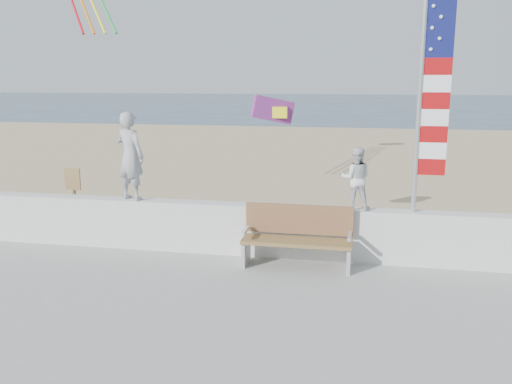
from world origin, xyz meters
TOP-DOWN VIEW (x-y plane):
  - ground at (0.00, 0.00)m, footprint 220.00×220.00m
  - sand at (0.00, 9.00)m, footprint 90.00×40.00m
  - seawall at (0.00, 2.00)m, footprint 30.00×0.35m
  - adult at (-2.14, 2.00)m, footprint 0.67×0.55m
  - child at (1.86, 2.00)m, footprint 0.54×0.43m
  - bench at (0.95, 1.55)m, footprint 1.80×0.57m
  - flag at (2.93, 2.00)m, footprint 0.50×0.08m
  - parafoil_kite at (0.19, 3.68)m, footprint 0.89×0.57m
  - sign at (-3.54, 2.42)m, footprint 0.32×0.07m

SIDE VIEW (x-z plane):
  - ground at x=0.00m, z-range 0.00..0.00m
  - sand at x=0.00m, z-range 0.00..0.08m
  - seawall at x=0.00m, z-range 0.18..1.08m
  - bench at x=0.95m, z-range 0.19..1.19m
  - sign at x=-3.54m, z-range 0.21..1.67m
  - child at x=1.86m, z-range 1.08..2.13m
  - adult at x=-2.14m, z-range 1.08..2.67m
  - parafoil_kite at x=0.19m, z-range 2.33..2.93m
  - flag at x=2.93m, z-range 1.24..4.74m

